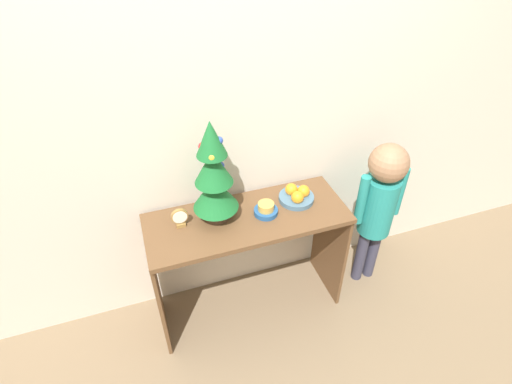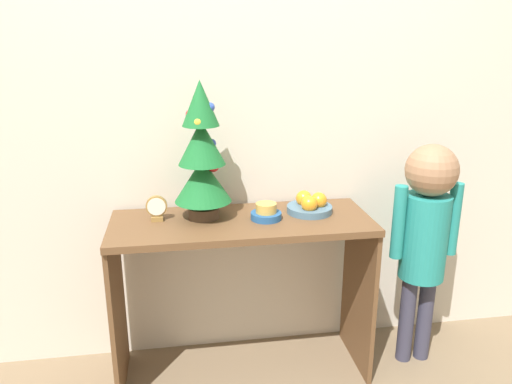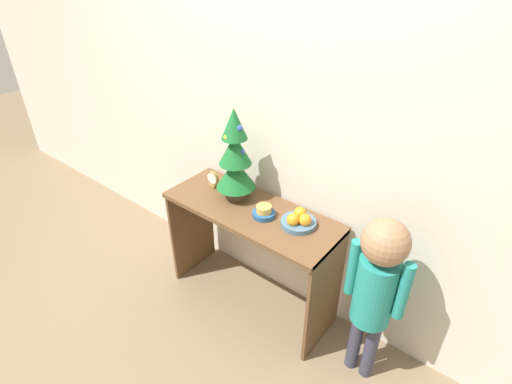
{
  "view_description": "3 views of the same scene",
  "coord_description": "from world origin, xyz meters",
  "px_view_note": "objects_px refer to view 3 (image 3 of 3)",
  "views": [
    {
      "loc": [
        -0.5,
        -1.37,
        2.23
      ],
      "look_at": [
        0.06,
        0.25,
        0.9
      ],
      "focal_mm": 28.0,
      "sensor_mm": 36.0,
      "label": 1
    },
    {
      "loc": [
        -0.26,
        -1.79,
        1.53
      ],
      "look_at": [
        0.06,
        0.21,
        0.89
      ],
      "focal_mm": 35.0,
      "sensor_mm": 36.0,
      "label": 2
    },
    {
      "loc": [
        1.26,
        -1.32,
        2.15
      ],
      "look_at": [
        0.07,
        0.18,
        0.93
      ],
      "focal_mm": 28.0,
      "sensor_mm": 36.0,
      "label": 3
    }
  ],
  "objects_px": {
    "mini_tree": "(235,158)",
    "child_figure": "(377,282)",
    "fruit_bowl": "(299,220)",
    "singing_bowl": "(264,212)",
    "desk_clock": "(213,180)"
  },
  "relations": [
    {
      "from": "mini_tree",
      "to": "singing_bowl",
      "type": "bearing_deg",
      "value": -12.65
    },
    {
      "from": "fruit_bowl",
      "to": "desk_clock",
      "type": "height_order",
      "value": "desk_clock"
    },
    {
      "from": "fruit_bowl",
      "to": "child_figure",
      "type": "bearing_deg",
      "value": -8.95
    },
    {
      "from": "fruit_bowl",
      "to": "singing_bowl",
      "type": "distance_m",
      "value": 0.22
    },
    {
      "from": "singing_bowl",
      "to": "child_figure",
      "type": "xyz_separation_m",
      "value": [
        0.73,
        -0.03,
        -0.09
      ]
    },
    {
      "from": "fruit_bowl",
      "to": "child_figure",
      "type": "height_order",
      "value": "child_figure"
    },
    {
      "from": "fruit_bowl",
      "to": "desk_clock",
      "type": "xyz_separation_m",
      "value": [
        -0.68,
        0.0,
        0.02
      ]
    },
    {
      "from": "singing_bowl",
      "to": "desk_clock",
      "type": "height_order",
      "value": "desk_clock"
    },
    {
      "from": "mini_tree",
      "to": "child_figure",
      "type": "distance_m",
      "value": 1.06
    },
    {
      "from": "mini_tree",
      "to": "desk_clock",
      "type": "bearing_deg",
      "value": -179.38
    },
    {
      "from": "mini_tree",
      "to": "singing_bowl",
      "type": "relative_size",
      "value": 4.43
    },
    {
      "from": "mini_tree",
      "to": "singing_bowl",
      "type": "distance_m",
      "value": 0.37
    },
    {
      "from": "singing_bowl",
      "to": "child_figure",
      "type": "height_order",
      "value": "child_figure"
    },
    {
      "from": "desk_clock",
      "to": "child_figure",
      "type": "relative_size",
      "value": 0.1
    },
    {
      "from": "fruit_bowl",
      "to": "child_figure",
      "type": "xyz_separation_m",
      "value": [
        0.52,
        -0.08,
        -0.1
      ]
    }
  ]
}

